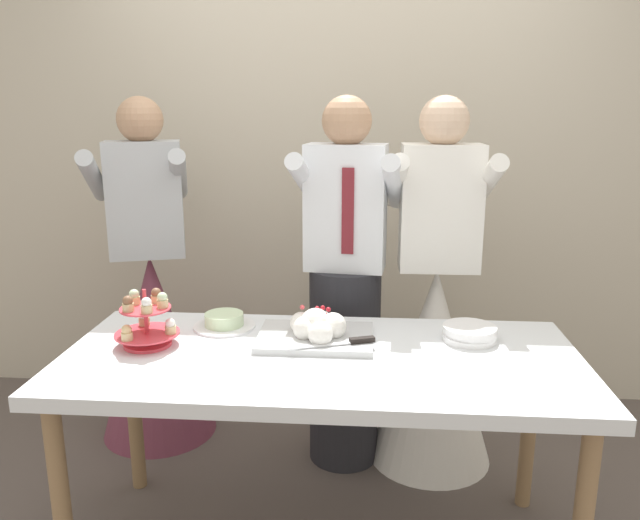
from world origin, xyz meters
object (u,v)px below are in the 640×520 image
at_px(person_groom, 345,305).
at_px(dessert_table, 321,374).
at_px(cupcake_stand, 147,322).
at_px(plate_stack, 470,333).
at_px(person_guest, 154,322).
at_px(round_cake, 224,322).
at_px(main_cake_tray, 317,330).
at_px(person_bride, 434,341).

bearing_deg(person_groom, dessert_table, -95.39).
distance_m(cupcake_stand, plate_stack, 1.17).
xyz_separation_m(dessert_table, plate_stack, (0.54, 0.17, 0.10)).
bearing_deg(person_guest, round_cake, -48.74).
distance_m(dessert_table, person_groom, 0.64).
relative_size(round_cake, person_guest, 0.14).
relative_size(dessert_table, cupcake_stand, 7.83).
relative_size(main_cake_tray, person_groom, 0.26).
relative_size(person_groom, person_bride, 1.00).
relative_size(main_cake_tray, person_bride, 0.26).
bearing_deg(plate_stack, person_groom, 136.07).
bearing_deg(person_groom, round_cake, -139.00).
height_order(dessert_table, main_cake_tray, main_cake_tray).
xyz_separation_m(dessert_table, round_cake, (-0.40, 0.24, 0.10)).
bearing_deg(dessert_table, person_groom, 84.61).
relative_size(cupcake_stand, person_guest, 0.14).
distance_m(cupcake_stand, person_bride, 1.29).
bearing_deg(plate_stack, dessert_table, -161.92).
relative_size(plate_stack, round_cake, 0.84).
bearing_deg(round_cake, person_groom, 41.00).
distance_m(main_cake_tray, person_guest, 1.12).
bearing_deg(dessert_table, round_cake, 149.11).
bearing_deg(person_groom, person_guest, 170.27).
height_order(plate_stack, person_guest, person_guest).
xyz_separation_m(plate_stack, person_guest, (-1.42, 0.62, -0.22)).
xyz_separation_m(dessert_table, person_guest, (-0.89, 0.80, -0.12)).
bearing_deg(main_cake_tray, round_cake, 162.82).
relative_size(dessert_table, plate_stack, 8.91).
bearing_deg(person_bride, cupcake_stand, -150.27).
bearing_deg(plate_stack, round_cake, 176.18).
distance_m(plate_stack, round_cake, 0.93).
height_order(round_cake, person_groom, person_groom).
xyz_separation_m(main_cake_tray, round_cake, (-0.37, 0.11, -0.02)).
relative_size(cupcake_stand, main_cake_tray, 0.54).
bearing_deg(dessert_table, cupcake_stand, 176.95).
xyz_separation_m(round_cake, person_guest, (-0.49, 0.56, -0.22)).
height_order(cupcake_stand, person_guest, person_guest).
height_order(main_cake_tray, person_guest, person_guest).
xyz_separation_m(plate_stack, round_cake, (-0.93, 0.06, -0.00)).
distance_m(cupcake_stand, main_cake_tray, 0.61).
xyz_separation_m(round_cake, person_bride, (0.86, 0.42, -0.22)).
xyz_separation_m(person_groom, person_bride, (0.40, 0.02, -0.16)).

